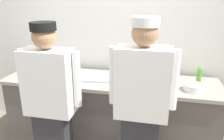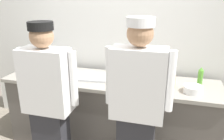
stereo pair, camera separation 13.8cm
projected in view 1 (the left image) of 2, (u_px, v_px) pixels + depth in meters
name	position (u px, v px, depth m)	size (l,w,h in m)	color
wall_back	(117.00, 26.00, 2.89)	(4.02, 0.10, 2.93)	white
prep_counter	(110.00, 112.00, 2.79)	(2.56, 0.66, 0.89)	#56514C
chef_near_left	(51.00, 103.00, 2.10)	(0.60, 0.24, 1.64)	#2D2D33
chef_center	(141.00, 106.00, 1.99)	(0.61, 0.24, 1.69)	#2D2D33
plate_stack_front	(148.00, 76.00, 2.64)	(0.22, 0.22, 0.08)	white
plate_stack_rear	(193.00, 87.00, 2.34)	(0.20, 0.20, 0.07)	white
mixing_bowl_steel	(37.00, 68.00, 2.86)	(0.35, 0.35, 0.14)	#B7BABF
sheet_tray	(89.00, 77.00, 2.69)	(0.45, 0.29, 0.02)	#B7BABF
squeeze_bottle_primary	(116.00, 76.00, 2.51)	(0.05, 0.05, 0.18)	orange
squeeze_bottle_secondary	(173.00, 79.00, 2.43)	(0.06, 0.06, 0.18)	orange
squeeze_bottle_spare	(199.00, 75.00, 2.53)	(0.06, 0.06, 0.20)	#56A333
ramekin_orange_sauce	(125.00, 85.00, 2.43)	(0.10, 0.10, 0.04)	white
ramekin_red_sauce	(44.00, 77.00, 2.67)	(0.09, 0.09, 0.04)	white
ramekin_yellow_sauce	(55.00, 77.00, 2.69)	(0.11, 0.11, 0.04)	white
ramekin_green_sauce	(64.00, 70.00, 2.90)	(0.08, 0.08, 0.04)	white
chefs_knife	(120.00, 78.00, 2.69)	(0.28, 0.03, 0.02)	#B7BABF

